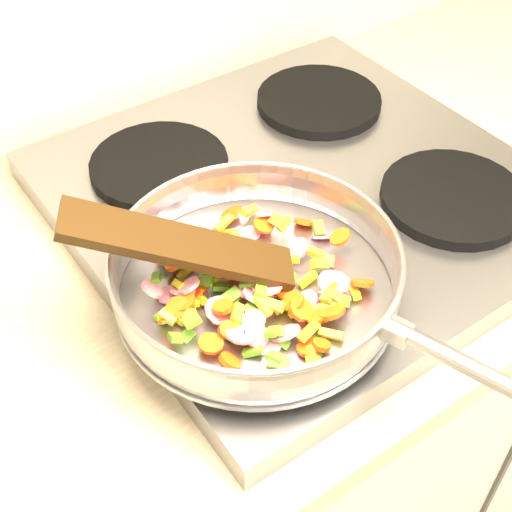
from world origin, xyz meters
TOP-DOWN VIEW (x-y plane):
  - cooktop at (-0.70, 1.67)m, footprint 0.60×0.60m
  - grate_fl at (-0.84, 1.52)m, footprint 0.19×0.19m
  - grate_fr at (-0.56, 1.52)m, footprint 0.19×0.19m
  - grate_bl at (-0.84, 1.81)m, footprint 0.19×0.19m
  - grate_br at (-0.56, 1.81)m, footprint 0.19×0.19m
  - saute_pan at (-0.87, 1.53)m, footprint 0.36×0.51m
  - vegetable_heap at (-0.88, 1.53)m, footprint 0.26×0.26m
  - wooden_spatula at (-0.93, 1.58)m, footprint 0.24×0.17m

SIDE VIEW (x-z plane):
  - cooktop at x=-0.70m, z-range 0.90..0.94m
  - grate_fl at x=-0.84m, z-range 0.94..0.96m
  - grate_fr at x=-0.56m, z-range 0.94..0.96m
  - grate_bl at x=-0.84m, z-range 0.94..0.96m
  - grate_br at x=-0.56m, z-range 0.94..0.96m
  - vegetable_heap at x=-0.88m, z-range 0.95..1.00m
  - saute_pan at x=-0.87m, z-range 0.96..1.02m
  - wooden_spatula at x=-0.93m, z-range 0.97..1.08m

